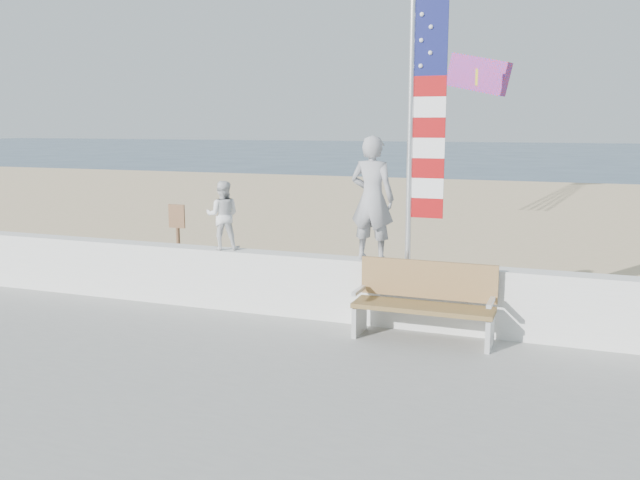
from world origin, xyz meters
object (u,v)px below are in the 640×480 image
at_px(adult, 372,199).
at_px(flag, 420,120).
at_px(child, 223,215).
at_px(bench, 425,301).

bearing_deg(adult, flag, -173.48).
bearing_deg(child, flag, 158.90).
distance_m(child, flag, 3.27).
relative_size(bench, flag, 0.51).
xyz_separation_m(child, bench, (3.17, -0.45, -0.91)).
height_order(bench, flag, flag).
height_order(adult, child, adult).
distance_m(adult, child, 2.34).
bearing_deg(bench, flag, 115.40).
xyz_separation_m(child, flag, (2.96, -0.00, 1.40)).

